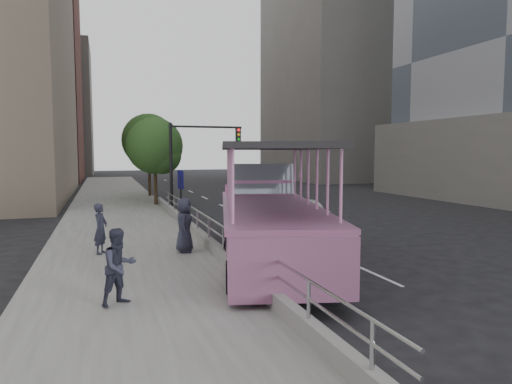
{
  "coord_description": "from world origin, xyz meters",
  "views": [
    {
      "loc": [
        -6.47,
        -13.09,
        3.57
      ],
      "look_at": [
        -1.41,
        2.03,
        2.17
      ],
      "focal_mm": 32.0,
      "sensor_mm": 36.0,
      "label": 1
    }
  ],
  "objects_px": {
    "duck_boat": "(266,217)",
    "parking_sign": "(181,191)",
    "pedestrian_near": "(101,229)",
    "pedestrian_mid": "(119,267)",
    "pedestrian_far": "(184,225)",
    "street_tree_near": "(157,148)",
    "car": "(306,216)",
    "traffic_signal": "(192,153)",
    "street_tree_far": "(150,142)"
  },
  "relations": [
    {
      "from": "duck_boat",
      "to": "parking_sign",
      "type": "height_order",
      "value": "duck_boat"
    },
    {
      "from": "pedestrian_near",
      "to": "pedestrian_mid",
      "type": "xyz_separation_m",
      "value": [
        0.4,
        -5.3,
        0.01
      ]
    },
    {
      "from": "pedestrian_far",
      "to": "street_tree_near",
      "type": "relative_size",
      "value": 0.31
    },
    {
      "from": "pedestrian_mid",
      "to": "parking_sign",
      "type": "height_order",
      "value": "parking_sign"
    },
    {
      "from": "pedestrian_mid",
      "to": "car",
      "type": "bearing_deg",
      "value": 13.54
    },
    {
      "from": "street_tree_near",
      "to": "traffic_signal",
      "type": "bearing_deg",
      "value": -65.02
    },
    {
      "from": "traffic_signal",
      "to": "pedestrian_mid",
      "type": "bearing_deg",
      "value": -106.12
    },
    {
      "from": "pedestrian_mid",
      "to": "parking_sign",
      "type": "xyz_separation_m",
      "value": [
        3.21,
        11.7,
        0.58
      ]
    },
    {
      "from": "pedestrian_mid",
      "to": "traffic_signal",
      "type": "distance_m",
      "value": 16.39
    },
    {
      "from": "car",
      "to": "street_tree_near",
      "type": "relative_size",
      "value": 0.81
    },
    {
      "from": "street_tree_far",
      "to": "pedestrian_mid",
      "type": "bearing_deg",
      "value": -97.08
    },
    {
      "from": "traffic_signal",
      "to": "street_tree_near",
      "type": "height_order",
      "value": "street_tree_near"
    },
    {
      "from": "duck_boat",
      "to": "pedestrian_mid",
      "type": "height_order",
      "value": "duck_boat"
    },
    {
      "from": "car",
      "to": "pedestrian_near",
      "type": "distance_m",
      "value": 8.86
    },
    {
      "from": "pedestrian_near",
      "to": "street_tree_far",
      "type": "relative_size",
      "value": 0.25
    },
    {
      "from": "traffic_signal",
      "to": "street_tree_far",
      "type": "bearing_deg",
      "value": 98.43
    },
    {
      "from": "duck_boat",
      "to": "traffic_signal",
      "type": "xyz_separation_m",
      "value": [
        -0.37,
        11.33,
        2.09
      ]
    },
    {
      "from": "parking_sign",
      "to": "pedestrian_far",
      "type": "bearing_deg",
      "value": -98.27
    },
    {
      "from": "pedestrian_near",
      "to": "street_tree_near",
      "type": "height_order",
      "value": "street_tree_near"
    },
    {
      "from": "pedestrian_mid",
      "to": "pedestrian_near",
      "type": "bearing_deg",
      "value": 63.28
    },
    {
      "from": "pedestrian_mid",
      "to": "street_tree_far",
      "type": "height_order",
      "value": "street_tree_far"
    },
    {
      "from": "pedestrian_far",
      "to": "traffic_signal",
      "type": "distance_m",
      "value": 11.33
    },
    {
      "from": "duck_boat",
      "to": "pedestrian_near",
      "type": "height_order",
      "value": "duck_boat"
    },
    {
      "from": "street_tree_far",
      "to": "street_tree_near",
      "type": "bearing_deg",
      "value": -91.91
    },
    {
      "from": "pedestrian_mid",
      "to": "duck_boat",
      "type": "bearing_deg",
      "value": 9.97
    },
    {
      "from": "duck_boat",
      "to": "pedestrian_mid",
      "type": "distance_m",
      "value": 6.47
    },
    {
      "from": "pedestrian_near",
      "to": "parking_sign",
      "type": "bearing_deg",
      "value": -5.47
    },
    {
      "from": "car",
      "to": "pedestrian_mid",
      "type": "relative_size",
      "value": 2.78
    },
    {
      "from": "parking_sign",
      "to": "pedestrian_near",
      "type": "bearing_deg",
      "value": -119.46
    },
    {
      "from": "duck_boat",
      "to": "car",
      "type": "height_order",
      "value": "duck_boat"
    },
    {
      "from": "pedestrian_mid",
      "to": "parking_sign",
      "type": "distance_m",
      "value": 12.14
    },
    {
      "from": "pedestrian_near",
      "to": "traffic_signal",
      "type": "bearing_deg",
      "value": -1.54
    },
    {
      "from": "street_tree_near",
      "to": "pedestrian_far",
      "type": "bearing_deg",
      "value": -92.84
    },
    {
      "from": "car",
      "to": "pedestrian_far",
      "type": "height_order",
      "value": "pedestrian_far"
    },
    {
      "from": "car",
      "to": "pedestrian_mid",
      "type": "distance_m",
      "value": 11.32
    },
    {
      "from": "parking_sign",
      "to": "street_tree_near",
      "type": "distance_m",
      "value": 7.61
    },
    {
      "from": "pedestrian_far",
      "to": "parking_sign",
      "type": "bearing_deg",
      "value": 5.38
    },
    {
      "from": "car",
      "to": "parking_sign",
      "type": "relative_size",
      "value": 1.7
    },
    {
      "from": "duck_boat",
      "to": "car",
      "type": "bearing_deg",
      "value": 49.35
    },
    {
      "from": "parking_sign",
      "to": "car",
      "type": "bearing_deg",
      "value": -37.78
    },
    {
      "from": "street_tree_near",
      "to": "street_tree_far",
      "type": "distance_m",
      "value": 6.02
    },
    {
      "from": "car",
      "to": "pedestrian_far",
      "type": "distance_m",
      "value": 6.69
    },
    {
      "from": "traffic_signal",
      "to": "pedestrian_near",
      "type": "bearing_deg",
      "value": -115.52
    },
    {
      "from": "parking_sign",
      "to": "traffic_signal",
      "type": "bearing_deg",
      "value": 71.56
    },
    {
      "from": "pedestrian_near",
      "to": "street_tree_near",
      "type": "relative_size",
      "value": 0.29
    },
    {
      "from": "duck_boat",
      "to": "street_tree_far",
      "type": "height_order",
      "value": "street_tree_far"
    },
    {
      "from": "traffic_signal",
      "to": "street_tree_near",
      "type": "distance_m",
      "value": 3.8
    },
    {
      "from": "pedestrian_near",
      "to": "pedestrian_mid",
      "type": "distance_m",
      "value": 5.32
    },
    {
      "from": "car",
      "to": "street_tree_near",
      "type": "distance_m",
      "value": 12.57
    },
    {
      "from": "car",
      "to": "street_tree_far",
      "type": "xyz_separation_m",
      "value": [
        -4.95,
        17.06,
        3.52
      ]
    }
  ]
}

